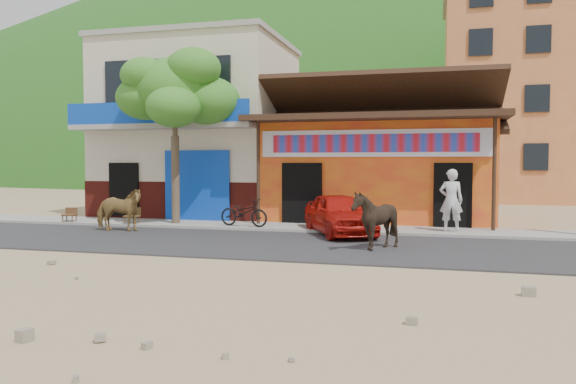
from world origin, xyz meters
name	(u,v)px	position (x,y,z in m)	size (l,w,h in m)	color
ground	(247,261)	(0.00, 0.00, 0.00)	(120.00, 120.00, 0.00)	#9E825B
road	(277,244)	(0.00, 2.50, 0.02)	(60.00, 5.00, 0.04)	#28282B
sidewalk	(307,228)	(0.00, 6.00, 0.06)	(60.00, 2.00, 0.12)	gray
dance_club	(381,173)	(2.00, 10.00, 1.80)	(8.00, 6.00, 3.60)	orange
cafe_building	(201,132)	(-5.50, 10.00, 3.50)	(7.00, 6.00, 7.00)	beige
apartment_front	(524,98)	(9.00, 24.00, 6.00)	(9.00, 9.00, 12.00)	#CC723F
hillside	(409,94)	(0.00, 70.00, 12.00)	(100.00, 40.00, 24.00)	#194C14
tree	(175,136)	(-4.60, 5.80, 3.12)	(3.00, 3.00, 6.00)	#2D721E
cow_tan	(119,210)	(-5.59, 3.82, 0.72)	(0.74, 1.62, 1.36)	olive
cow_dark	(375,220)	(2.64, 2.12, 0.78)	(1.19, 1.34, 1.48)	black
red_car	(339,214)	(1.28, 4.80, 0.67)	(1.48, 3.69, 1.26)	#B4130C
scooter	(244,212)	(-1.99, 5.44, 0.58)	(0.61, 1.74, 0.91)	black
pedestrian	(451,200)	(4.53, 5.76, 1.07)	(0.69, 0.45, 1.90)	silver
cafe_chair_left	(69,209)	(-8.49, 5.30, 0.58)	(0.42, 0.42, 0.91)	#492718
cafe_chair_right	(132,209)	(-6.00, 5.30, 0.63)	(0.47, 0.47, 1.01)	#4D3719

